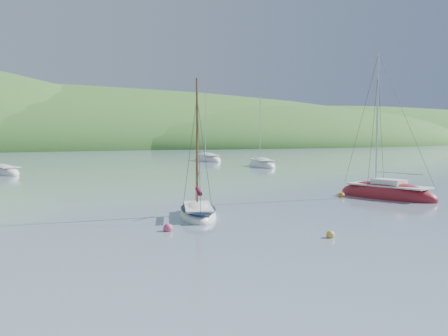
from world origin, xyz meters
name	(u,v)px	position (x,y,z in m)	size (l,w,h in m)	color
ground	(284,241)	(0.00, 0.00, 0.00)	(700.00, 700.00, 0.00)	slate
daysailer_white	(198,213)	(-0.69, 7.31, 0.20)	(3.70, 5.63, 8.13)	white
sloop_red	(387,195)	(14.54, 8.60, 0.21)	(4.22, 7.88, 11.08)	maroon
distant_sloop_a	(1,173)	(-8.62, 43.94, 0.18)	(4.97, 7.99, 10.75)	white
distant_sloop_b	(208,160)	(23.90, 58.24, 0.21)	(4.00, 9.30, 12.90)	white
distant_sloop_d	(262,165)	(24.41, 41.65, 0.19)	(4.94, 8.69, 11.74)	white
mooring_buoys	(203,217)	(-0.81, 6.43, 0.12)	(24.94, 11.18, 0.46)	gold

